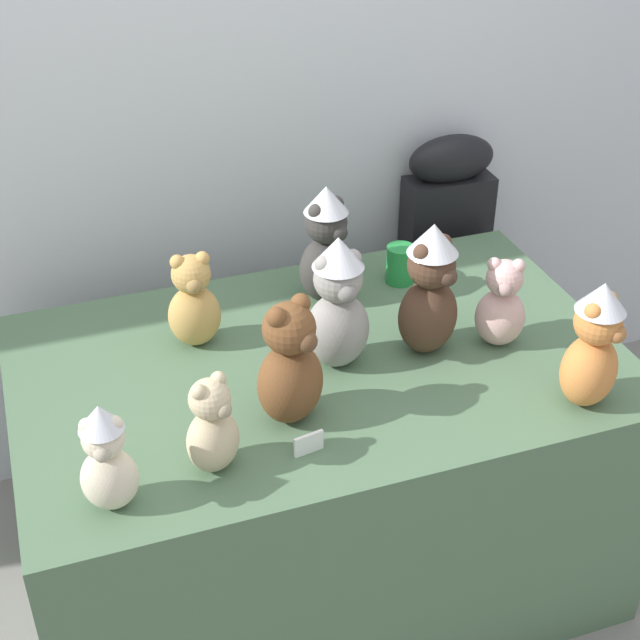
{
  "coord_description": "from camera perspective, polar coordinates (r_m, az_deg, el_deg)",
  "views": [
    {
      "loc": [
        -0.62,
        -1.54,
        2.1
      ],
      "look_at": [
        0.0,
        0.25,
        0.86
      ],
      "focal_mm": 52.28,
      "sensor_mm": 36.0,
      "label": 1
    }
  ],
  "objects": [
    {
      "name": "teddy_bear_ginger",
      "position": [
        2.19,
        16.4,
        -1.55
      ],
      "size": [
        0.19,
        0.18,
        0.32
      ],
      "rotation": [
        0.0,
        0.0,
        0.48
      ],
      "color": "#D17F3D",
      "rests_on": "display_table"
    },
    {
      "name": "teddy_bear_ash",
      "position": [
        2.22,
        1.1,
        0.95
      ],
      "size": [
        0.17,
        0.15,
        0.35
      ],
      "rotation": [
        0.0,
        0.0,
        0.08
      ],
      "color": "gray",
      "rests_on": "display_table"
    },
    {
      "name": "name_card_front_left",
      "position": [
        2.04,
        -0.7,
        -7.57
      ],
      "size": [
        0.07,
        0.02,
        0.05
      ],
      "primitive_type": "cube",
      "rotation": [
        0.0,
        0.0,
        0.17
      ],
      "color": "white",
      "rests_on": "display_table"
    },
    {
      "name": "party_cup_green",
      "position": [
        2.63,
        4.93,
        3.42
      ],
      "size": [
        0.08,
        0.08,
        0.11
      ],
      "primitive_type": "cylinder",
      "color": "#238C3D",
      "rests_on": "display_table"
    },
    {
      "name": "teddy_bear_honey",
      "position": [
        2.35,
        -7.75,
        1.05
      ],
      "size": [
        0.14,
        0.12,
        0.26
      ],
      "rotation": [
        0.0,
        0.0,
        -0.06
      ],
      "color": "tan",
      "rests_on": "display_table"
    },
    {
      "name": "teddy_bear_chestnut",
      "position": [
        2.06,
        -1.84,
        -2.83
      ],
      "size": [
        0.21,
        0.2,
        0.32
      ],
      "rotation": [
        0.0,
        0.0,
        0.5
      ],
      "color": "brown",
      "rests_on": "display_table"
    },
    {
      "name": "teddy_bear_charcoal",
      "position": [
        2.49,
        0.38,
        4.56
      ],
      "size": [
        0.19,
        0.18,
        0.34
      ],
      "rotation": [
        0.0,
        0.0,
        0.42
      ],
      "color": "#383533",
      "rests_on": "display_table"
    },
    {
      "name": "teddy_bear_cream",
      "position": [
        1.9,
        -12.94,
        -8.27
      ],
      "size": [
        0.13,
        0.12,
        0.26
      ],
      "rotation": [
        0.0,
        0.0,
        -0.21
      ],
      "color": "beige",
      "rests_on": "display_table"
    },
    {
      "name": "teddy_bear_sand",
      "position": [
        1.97,
        -6.62,
        -6.54
      ],
      "size": [
        0.16,
        0.15,
        0.24
      ],
      "rotation": [
        0.0,
        0.0,
        0.54
      ],
      "color": "#CCB78E",
      "rests_on": "display_table"
    },
    {
      "name": "instrument_case",
      "position": [
        3.13,
        7.44,
        2.53
      ],
      "size": [
        0.28,
        0.13,
        1.02
      ],
      "rotation": [
        0.0,
        0.0,
        -0.02
      ],
      "color": "black",
      "rests_on": "ground_plane"
    },
    {
      "name": "teddy_bear_blush",
      "position": [
        2.37,
        11.04,
        0.91
      ],
      "size": [
        0.16,
        0.15,
        0.25
      ],
      "rotation": [
        0.0,
        0.0,
        -0.46
      ],
      "color": "beige",
      "rests_on": "display_table"
    },
    {
      "name": "display_table",
      "position": [
        2.57,
        -0.0,
        -9.2
      ],
      "size": [
        1.51,
        0.94,
        0.74
      ],
      "primitive_type": "cube",
      "color": "#4C6B4C",
      "rests_on": "ground_plane"
    },
    {
      "name": "wall_back",
      "position": [
        2.71,
        -5.23,
        15.88
      ],
      "size": [
        7.0,
        0.08,
        2.6
      ],
      "primitive_type": "cube",
      "color": "silver",
      "rests_on": "ground_plane"
    },
    {
      "name": "teddy_bear_cocoa",
      "position": [
        2.29,
        6.74,
        1.8
      ],
      "size": [
        0.2,
        0.19,
        0.36
      ],
      "rotation": [
        0.0,
        0.0,
        0.41
      ],
      "color": "#4C3323",
      "rests_on": "display_table"
    },
    {
      "name": "ground_plane",
      "position": [
        2.68,
        1.86,
        -18.5
      ],
      "size": [
        10.0,
        10.0,
        0.0
      ],
      "primitive_type": "plane",
      "color": "gray"
    }
  ]
}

